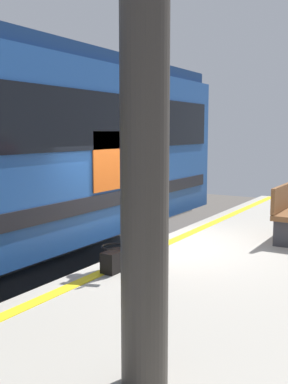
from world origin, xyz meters
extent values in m
plane|color=#4C4742|center=(0.00, 0.00, 0.00)|extent=(24.84, 24.84, 0.00)
cube|color=#9E998E|center=(0.00, 2.10, 0.48)|extent=(12.61, 4.21, 0.96)
cube|color=yellow|center=(0.00, 0.30, 0.97)|extent=(12.36, 0.16, 0.01)
cube|color=slate|center=(0.00, -1.56, 0.08)|extent=(16.40, 0.08, 0.16)
cube|color=slate|center=(0.00, -3.00, 0.08)|extent=(16.40, 0.08, 0.16)
cube|color=black|center=(1.82, -0.72, 2.88)|extent=(11.43, 0.03, 0.90)
cube|color=black|center=(1.82, -0.72, 1.59)|extent=(11.43, 0.03, 0.24)
cube|color=#D85919|center=(-0.29, -0.71, 2.24)|extent=(1.30, 0.02, 0.96)
cylinder|color=black|center=(-2.10, -1.04, 0.58)|extent=(0.84, 0.12, 0.84)
cylinder|color=black|center=(-2.10, -3.52, 0.58)|extent=(0.84, 0.12, 0.84)
cylinder|color=brown|center=(0.96, 0.53, 1.39)|extent=(0.14, 0.14, 0.85)
cylinder|color=brown|center=(1.14, 0.53, 1.39)|extent=(0.14, 0.14, 0.85)
cube|color=maroon|center=(1.05, 0.53, 2.13)|extent=(0.40, 0.24, 0.64)
sphere|color=maroon|center=(1.05, 0.37, 2.43)|extent=(0.20, 0.20, 0.20)
sphere|color=beige|center=(1.05, 0.53, 2.60)|extent=(0.22, 0.22, 0.22)
cylinder|color=maroon|center=(0.80, 0.53, 2.06)|extent=(0.09, 0.09, 0.57)
cylinder|color=maroon|center=(1.28, 0.61, 2.40)|extent=(0.09, 0.42, 0.33)
cube|color=black|center=(1.28, 0.71, 2.56)|extent=(0.07, 0.02, 0.15)
cube|color=black|center=(1.44, 0.40, 1.10)|extent=(0.34, 0.19, 0.27)
torus|color=black|center=(1.44, 0.40, 1.29)|extent=(0.31, 0.31, 0.02)
cylinder|color=#38332D|center=(3.47, 2.06, 2.65)|extent=(0.32, 0.32, 3.37)
cube|color=brown|center=(-1.50, 1.78, 1.66)|extent=(1.49, 0.06, 0.40)
cube|color=#333338|center=(-0.91, 1.97, 1.19)|extent=(0.06, 0.40, 0.45)
camera|label=1|loc=(6.05, 3.59, 2.72)|focal=42.96mm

